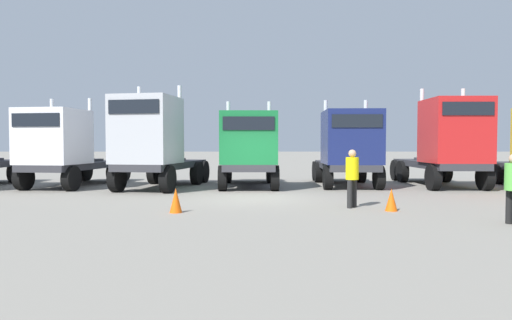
% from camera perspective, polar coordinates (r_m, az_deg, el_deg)
% --- Properties ---
extents(ground, '(200.00, 200.00, 0.00)m').
position_cam_1_polar(ground, '(16.10, -0.41, -4.97)').
color(ground, gray).
extents(semi_truck_white, '(3.39, 6.51, 4.08)m').
position_cam_1_polar(semi_truck_white, '(21.56, -23.99, 1.50)').
color(semi_truck_white, '#333338').
rests_on(semi_truck_white, ground).
extents(semi_truck_silver, '(3.56, 6.50, 4.56)m').
position_cam_1_polar(semi_truck_silver, '(19.45, -13.45, 2.29)').
color(semi_truck_silver, '#333338').
rests_on(semi_truck_silver, ground).
extents(semi_truck_green, '(2.63, 6.07, 3.94)m').
position_cam_1_polar(semi_truck_green, '(19.66, -1.16, 1.49)').
color(semi_truck_green, '#333338').
rests_on(semi_truck_green, ground).
extents(semi_truck_navy, '(2.72, 6.07, 4.06)m').
position_cam_1_polar(semi_truck_navy, '(20.55, 11.73, 1.66)').
color(semi_truck_navy, '#333338').
rests_on(semi_truck_navy, ground).
extents(semi_truck_red, '(2.64, 6.52, 4.55)m').
position_cam_1_polar(semi_truck_red, '(21.59, 23.45, 2.11)').
color(semi_truck_red, '#333338').
rests_on(semi_truck_red, ground).
extents(visitor_in_hivis, '(0.56, 0.56, 1.81)m').
position_cam_1_polar(visitor_in_hivis, '(13.91, 12.16, -1.78)').
color(visitor_in_hivis, black).
rests_on(visitor_in_hivis, ground).
extents(visitor_with_camera, '(0.43, 0.45, 1.74)m').
position_cam_1_polar(visitor_with_camera, '(12.42, 30.22, -2.67)').
color(visitor_with_camera, black).
rests_on(visitor_with_camera, ground).
extents(traffic_cone_near, '(0.36, 0.36, 0.67)m').
position_cam_1_polar(traffic_cone_near, '(13.58, 16.96, -4.96)').
color(traffic_cone_near, '#F2590C').
rests_on(traffic_cone_near, ground).
extents(traffic_cone_mid, '(0.36, 0.36, 0.71)m').
position_cam_1_polar(traffic_cone_mid, '(12.87, -10.59, -5.18)').
color(traffic_cone_mid, '#F2590C').
rests_on(traffic_cone_mid, ground).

